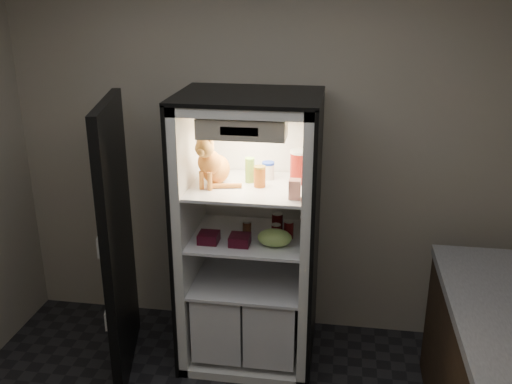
% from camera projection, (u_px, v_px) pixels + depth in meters
% --- Properties ---
extents(room_shell, '(3.60, 3.60, 3.60)m').
position_uv_depth(room_shell, '(193.00, 217.00, 2.31)').
color(room_shell, white).
rests_on(room_shell, floor).
extents(refrigerator, '(0.90, 0.72, 1.88)m').
position_uv_depth(refrigerator, '(250.00, 251.00, 3.88)').
color(refrigerator, white).
rests_on(refrigerator, floor).
extents(fridge_door, '(0.26, 0.86, 1.85)m').
position_uv_depth(fridge_door, '(118.00, 243.00, 3.71)').
color(fridge_door, black).
rests_on(fridge_door, floor).
extents(tabby_cat, '(0.30, 0.35, 0.36)m').
position_uv_depth(tabby_cat, '(213.00, 165.00, 3.62)').
color(tabby_cat, '#B04E16').
rests_on(tabby_cat, refrigerator).
extents(parmesan_shaker, '(0.06, 0.06, 0.16)m').
position_uv_depth(parmesan_shaker, '(250.00, 170.00, 3.68)').
color(parmesan_shaker, '#24862E').
rests_on(parmesan_shaker, refrigerator).
extents(mayo_tub, '(0.08, 0.08, 0.12)m').
position_uv_depth(mayo_tub, '(268.00, 170.00, 3.76)').
color(mayo_tub, white).
rests_on(mayo_tub, refrigerator).
extents(salsa_jar, '(0.08, 0.08, 0.14)m').
position_uv_depth(salsa_jar, '(260.00, 176.00, 3.61)').
color(salsa_jar, maroon).
rests_on(salsa_jar, refrigerator).
extents(pepper_jar, '(0.13, 0.13, 0.22)m').
position_uv_depth(pepper_jar, '(300.00, 166.00, 3.67)').
color(pepper_jar, '#A32115').
rests_on(pepper_jar, refrigerator).
extents(cream_carton, '(0.07, 0.07, 0.12)m').
position_uv_depth(cream_carton, '(295.00, 189.00, 3.41)').
color(cream_carton, beige).
rests_on(cream_carton, refrigerator).
extents(soda_can_a, '(0.07, 0.07, 0.14)m').
position_uv_depth(soda_can_a, '(277.00, 223.00, 3.79)').
color(soda_can_a, black).
rests_on(soda_can_a, refrigerator).
extents(soda_can_b, '(0.06, 0.06, 0.12)m').
position_uv_depth(soda_can_b, '(289.00, 230.00, 3.71)').
color(soda_can_b, black).
rests_on(soda_can_b, refrigerator).
extents(soda_can_c, '(0.06, 0.06, 0.11)m').
position_uv_depth(soda_can_c, '(276.00, 232.00, 3.68)').
color(soda_can_c, black).
rests_on(soda_can_c, refrigerator).
extents(condiment_jar, '(0.06, 0.06, 0.08)m').
position_uv_depth(condiment_jar, '(247.00, 226.00, 3.81)').
color(condiment_jar, '#572D18').
rests_on(condiment_jar, refrigerator).
extents(grape_bag, '(0.22, 0.16, 0.11)m').
position_uv_depth(grape_bag, '(275.00, 238.00, 3.60)').
color(grape_bag, '#93BB57').
rests_on(grape_bag, refrigerator).
extents(berry_box_left, '(0.13, 0.13, 0.06)m').
position_uv_depth(berry_box_left, '(209.00, 238.00, 3.66)').
color(berry_box_left, '#4D0C20').
rests_on(berry_box_left, refrigerator).
extents(berry_box_right, '(0.13, 0.13, 0.06)m').
position_uv_depth(berry_box_right, '(240.00, 240.00, 3.62)').
color(berry_box_right, '#4D0C20').
rests_on(berry_box_right, refrigerator).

